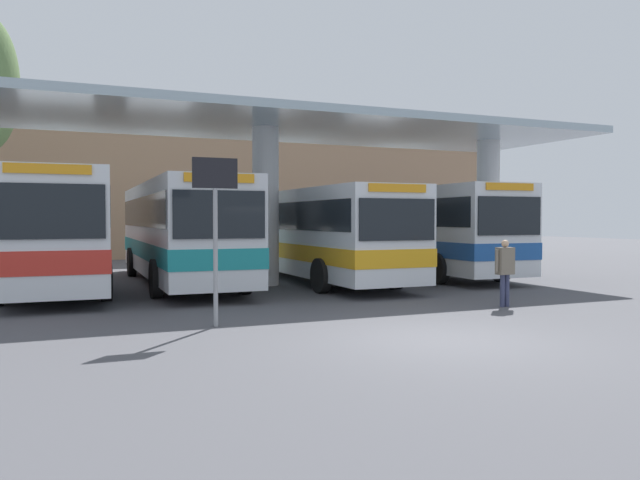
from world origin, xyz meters
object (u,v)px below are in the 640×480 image
transit_bus_far_right_bay (421,227)px  info_sign_platform (215,208)px  pedestrian_waiting (505,266)px  transit_bus_center_bay (179,228)px  transit_bus_right_bay (312,231)px  transit_bus_left_bay (56,228)px

transit_bus_far_right_bay → info_sign_platform: bearing=41.8°
transit_bus_far_right_bay → pedestrian_waiting: (-2.81, -8.23, -0.82)m
transit_bus_center_bay → info_sign_platform: size_ratio=3.62×
transit_bus_right_bay → transit_bus_far_right_bay: (4.61, 0.32, 0.09)m
transit_bus_right_bay → info_sign_platform: info_sign_platform is taller
transit_bus_right_bay → info_sign_platform: bearing=55.8°
transit_bus_left_bay → pedestrian_waiting: transit_bus_left_bay is taller
transit_bus_far_right_bay → pedestrian_waiting: transit_bus_far_right_bay is taller
transit_bus_left_bay → transit_bus_far_right_bay: bearing=180.0°
transit_bus_center_bay → transit_bus_right_bay: 4.53m
info_sign_platform → transit_bus_right_bay: bearing=55.9°
transit_bus_center_bay → pedestrian_waiting: bearing=127.1°
transit_bus_center_bay → transit_bus_right_bay: size_ratio=1.04×
transit_bus_far_right_bay → pedestrian_waiting: 8.74m
transit_bus_center_bay → transit_bus_left_bay: bearing=2.8°
transit_bus_center_bay → transit_bus_far_right_bay: size_ratio=1.13×
transit_bus_left_bay → pedestrian_waiting: bearing=141.0°
transit_bus_left_bay → pedestrian_waiting: (10.04, -8.56, -0.88)m
transit_bus_right_bay → transit_bus_center_bay: bearing=-9.7°
transit_bus_left_bay → transit_bus_center_bay: bearing=-177.0°
transit_bus_center_bay → pedestrian_waiting: 10.73m
transit_bus_center_bay → transit_bus_right_bay: bearing=171.6°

